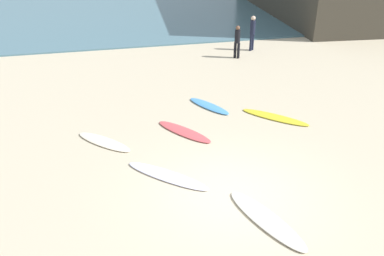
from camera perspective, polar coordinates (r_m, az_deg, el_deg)
ground_plane at (r=10.37m, az=6.14°, el=-9.35°), size 120.00×120.00×0.00m
surfboard_0 at (r=14.48m, az=11.78°, el=1.53°), size 2.10×2.18×0.07m
surfboard_1 at (r=9.62m, az=10.54°, el=-12.70°), size 1.37×2.57×0.09m
surfboard_2 at (r=13.18m, az=-1.16°, el=-0.51°), size 1.72×2.18×0.07m
surfboard_3 at (r=12.86m, az=-12.47°, el=-1.93°), size 1.85×1.96×0.07m
surfboard_4 at (r=15.06m, az=2.45°, el=3.16°), size 1.39×2.03×0.09m
surfboard_5 at (r=10.95m, az=-3.59°, el=-6.82°), size 2.20×2.18×0.07m
beachgoer_near at (r=20.85m, az=6.49°, el=12.35°), size 0.39×0.39×1.66m
beachgoer_mid at (r=22.30m, az=8.64°, el=13.53°), size 0.39×0.39×1.86m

